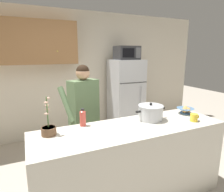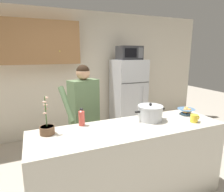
{
  "view_description": "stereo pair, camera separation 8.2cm",
  "coord_description": "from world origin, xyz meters",
  "px_view_note": "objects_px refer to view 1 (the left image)",
  "views": [
    {
      "loc": [
        -1.07,
        -1.79,
        1.74
      ],
      "look_at": [
        0.0,
        0.55,
        1.17
      ],
      "focal_mm": 30.86,
      "sensor_mm": 36.0,
      "label": 1
    },
    {
      "loc": [
        -0.99,
        -1.82,
        1.74
      ],
      "look_at": [
        0.0,
        0.55,
        1.17
      ],
      "focal_mm": 30.86,
      "sensor_mm": 36.0,
      "label": 2
    }
  ],
  "objects_px": {
    "coffee_mug": "(194,117)",
    "potted_orchid": "(49,129)",
    "refrigerator": "(126,97)",
    "cooking_pot": "(151,112)",
    "bread_bowl": "(185,110)",
    "microwave": "(127,53)",
    "person_near_pot": "(84,108)",
    "bottle_near_edge": "(83,117)"
  },
  "relations": [
    {
      "from": "potted_orchid",
      "to": "person_near_pot",
      "type": "bearing_deg",
      "value": 47.03
    },
    {
      "from": "refrigerator",
      "to": "bottle_near_edge",
      "type": "bearing_deg",
      "value": -132.01
    },
    {
      "from": "bottle_near_edge",
      "to": "bread_bowl",
      "type": "bearing_deg",
      "value": -6.13
    },
    {
      "from": "bread_bowl",
      "to": "coffee_mug",
      "type": "bearing_deg",
      "value": -115.34
    },
    {
      "from": "cooking_pot",
      "to": "coffee_mug",
      "type": "xyz_separation_m",
      "value": [
        0.46,
        -0.27,
        -0.05
      ]
    },
    {
      "from": "refrigerator",
      "to": "coffee_mug",
      "type": "relative_size",
      "value": 12.3
    },
    {
      "from": "coffee_mug",
      "to": "potted_orchid",
      "type": "bearing_deg",
      "value": 169.37
    },
    {
      "from": "bottle_near_edge",
      "to": "potted_orchid",
      "type": "distance_m",
      "value": 0.41
    },
    {
      "from": "person_near_pot",
      "to": "coffee_mug",
      "type": "relative_size",
      "value": 12.17
    },
    {
      "from": "refrigerator",
      "to": "coffee_mug",
      "type": "bearing_deg",
      "value": -93.83
    },
    {
      "from": "microwave",
      "to": "person_near_pot",
      "type": "bearing_deg",
      "value": -139.56
    },
    {
      "from": "coffee_mug",
      "to": "bread_bowl",
      "type": "height_order",
      "value": "bread_bowl"
    },
    {
      "from": "cooking_pot",
      "to": "bottle_near_edge",
      "type": "distance_m",
      "value": 0.85
    },
    {
      "from": "microwave",
      "to": "bread_bowl",
      "type": "xyz_separation_m",
      "value": [
        -0.01,
        -1.71,
        -0.78
      ]
    },
    {
      "from": "bread_bowl",
      "to": "potted_orchid",
      "type": "xyz_separation_m",
      "value": [
        -1.81,
        0.05,
        0.01
      ]
    },
    {
      "from": "coffee_mug",
      "to": "potted_orchid",
      "type": "height_order",
      "value": "potted_orchid"
    },
    {
      "from": "person_near_pot",
      "to": "coffee_mug",
      "type": "height_order",
      "value": "person_near_pot"
    },
    {
      "from": "refrigerator",
      "to": "person_near_pot",
      "type": "xyz_separation_m",
      "value": [
        -1.28,
        -1.11,
        0.18
      ]
    },
    {
      "from": "bread_bowl",
      "to": "bottle_near_edge",
      "type": "relative_size",
      "value": 1.13
    },
    {
      "from": "coffee_mug",
      "to": "potted_orchid",
      "type": "distance_m",
      "value": 1.71
    },
    {
      "from": "person_near_pot",
      "to": "potted_orchid",
      "type": "distance_m",
      "value": 0.79
    },
    {
      "from": "bottle_near_edge",
      "to": "coffee_mug",
      "type": "bearing_deg",
      "value": -18.14
    },
    {
      "from": "refrigerator",
      "to": "potted_orchid",
      "type": "relative_size",
      "value": 3.98
    },
    {
      "from": "bread_bowl",
      "to": "potted_orchid",
      "type": "height_order",
      "value": "potted_orchid"
    },
    {
      "from": "cooking_pot",
      "to": "bread_bowl",
      "type": "distance_m",
      "value": 0.59
    },
    {
      "from": "refrigerator",
      "to": "microwave",
      "type": "height_order",
      "value": "microwave"
    },
    {
      "from": "person_near_pot",
      "to": "bread_bowl",
      "type": "relative_size",
      "value": 6.82
    },
    {
      "from": "cooking_pot",
      "to": "coffee_mug",
      "type": "bearing_deg",
      "value": -30.7
    },
    {
      "from": "cooking_pot",
      "to": "potted_orchid",
      "type": "distance_m",
      "value": 1.23
    },
    {
      "from": "coffee_mug",
      "to": "cooking_pot",
      "type": "bearing_deg",
      "value": 149.3
    },
    {
      "from": "cooking_pot",
      "to": "potted_orchid",
      "type": "height_order",
      "value": "potted_orchid"
    },
    {
      "from": "microwave",
      "to": "bread_bowl",
      "type": "distance_m",
      "value": 1.88
    },
    {
      "from": "microwave",
      "to": "coffee_mug",
      "type": "distance_m",
      "value": 2.14
    },
    {
      "from": "potted_orchid",
      "to": "cooking_pot",
      "type": "bearing_deg",
      "value": -2.08
    },
    {
      "from": "person_near_pot",
      "to": "coffee_mug",
      "type": "distance_m",
      "value": 1.45
    },
    {
      "from": "person_near_pot",
      "to": "bottle_near_edge",
      "type": "xyz_separation_m",
      "value": [
        -0.15,
        -0.47,
        0.03
      ]
    },
    {
      "from": "cooking_pot",
      "to": "bottle_near_edge",
      "type": "bearing_deg",
      "value": 169.7
    },
    {
      "from": "microwave",
      "to": "cooking_pot",
      "type": "distance_m",
      "value": 1.96
    },
    {
      "from": "refrigerator",
      "to": "cooking_pot",
      "type": "bearing_deg",
      "value": -108.83
    },
    {
      "from": "refrigerator",
      "to": "bread_bowl",
      "type": "height_order",
      "value": "refrigerator"
    },
    {
      "from": "refrigerator",
      "to": "potted_orchid",
      "type": "xyz_separation_m",
      "value": [
        -1.82,
        -1.69,
        0.18
      ]
    },
    {
      "from": "microwave",
      "to": "potted_orchid",
      "type": "height_order",
      "value": "microwave"
    }
  ]
}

